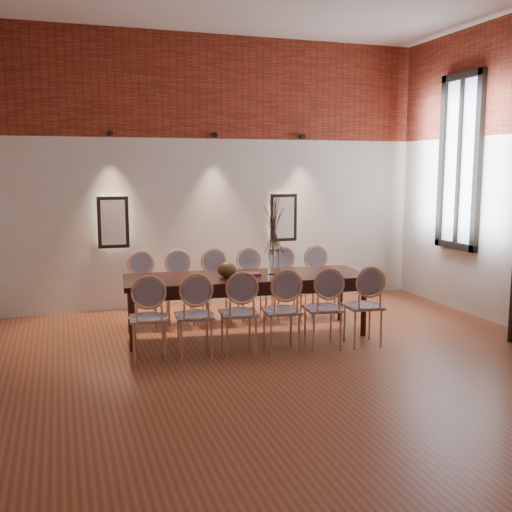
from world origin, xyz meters
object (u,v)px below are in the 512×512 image
object	(u,v)px
bowl	(227,270)
chair_far_a	(142,290)
chair_near_c	(239,313)
chair_far_b	(180,288)
chair_near_d	(281,310)
chair_far_f	(320,282)
chair_far_c	(216,287)
chair_near_f	(363,306)
chair_near_e	(323,308)
chair_far_d	(252,285)
chair_far_e	(287,284)
book	(249,274)
vase	(274,262)
chair_near_b	(194,315)
chair_near_a	(149,318)
dining_table	(246,305)

from	to	relation	value
bowl	chair_far_a	bearing A→B (deg)	135.80
chair_near_c	chair_far_b	world-z (taller)	same
chair_near_d	chair_far_f	size ratio (longest dim) A/B	1.00
chair_far_c	chair_near_f	bearing A→B (deg)	134.45
chair_far_f	chair_near_f	bearing A→B (deg)	90.00
chair_near_d	chair_near_e	xyz separation A→B (m)	(0.49, -0.04, 0.00)
chair_near_e	chair_far_d	distance (m)	1.60
bowl	chair_far_e	bearing A→B (deg)	34.15
chair_far_e	bowl	bearing A→B (deg)	39.27
book	chair_far_f	bearing A→B (deg)	27.59
chair_near_f	book	distance (m)	1.44
chair_far_c	vase	world-z (taller)	vase
chair_near_e	chair_far_d	world-z (taller)	same
chair_far_e	chair_near_e	bearing A→B (deg)	90.00
chair_near_c	chair_near_b	bearing A→B (deg)	-180.00
chair_far_c	chair_far_d	size ratio (longest dim) A/B	1.00
chair_near_f	chair_far_f	size ratio (longest dim) A/B	1.00
chair_near_d	bowl	world-z (taller)	chair_near_d
vase	chair_near_f	bearing A→B (deg)	-45.89
chair_near_f	chair_far_e	distance (m)	1.60
chair_near_c	chair_far_e	distance (m)	1.81
chair_near_a	bowl	xyz separation A→B (m)	(1.05, 0.62, 0.37)
chair_far_a	chair_far_d	size ratio (longest dim) A/B	1.00
chair_near_f	book	world-z (taller)	chair_near_f
chair_near_e	bowl	xyz separation A→B (m)	(-0.92, 0.79, 0.37)
chair_near_e	chair_far_b	size ratio (longest dim) A/B	1.00
chair_near_c	chair_near_d	distance (m)	0.50
chair_near_b	chair_far_a	xyz separation A→B (m)	(-0.36, 1.55, 0.00)
chair_far_c	chair_far_f	bearing A→B (deg)	180.00
chair_near_e	bowl	bearing A→B (deg)	144.38
chair_near_e	vase	world-z (taller)	vase
chair_near_b	chair_far_f	size ratio (longest dim) A/B	1.00
chair_near_e	chair_far_f	xyz separation A→B (m)	(0.63, 1.47, 0.00)
chair_near_d	chair_far_d	xyz separation A→B (m)	(0.14, 1.51, 0.00)
chair_near_a	chair_far_d	world-z (taller)	same
chair_near_d	book	bearing A→B (deg)	105.56
chair_near_a	chair_near_f	xyz separation A→B (m)	(2.47, -0.22, 0.00)
chair_near_d	chair_far_e	size ratio (longest dim) A/B	1.00
chair_near_e	chair_far_a	bearing A→B (deg)	142.60
chair_near_c	book	world-z (taller)	chair_near_c
chair_far_e	chair_far_f	size ratio (longest dim) A/B	1.00
dining_table	chair_far_a	bearing A→B (deg)	148.55
chair_near_b	vase	bearing A→B (deg)	34.48
chair_near_d	vase	xyz separation A→B (m)	(0.18, 0.75, 0.43)
chair_near_a	book	size ratio (longest dim) A/B	3.62
chair_near_b	book	distance (m)	1.12
chair_near_a	chair_near_e	bearing A→B (deg)	-0.00
chair_near_f	bowl	size ratio (longest dim) A/B	3.92
chair_near_c	chair_far_f	xyz separation A→B (m)	(1.62, 1.38, 0.00)
dining_table	chair_near_a	size ratio (longest dim) A/B	3.16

